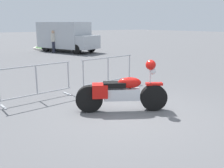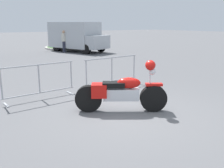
# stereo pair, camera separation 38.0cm
# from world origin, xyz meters

# --- Properties ---
(ground_plane) EXTENTS (120.00, 120.00, 0.00)m
(ground_plane) POSITION_xyz_m (0.00, 0.00, 0.00)
(ground_plane) COLOR #5B5B5E
(motorcycle) EXTENTS (2.05, 1.52, 1.34)m
(motorcycle) POSITION_xyz_m (-0.04, 0.20, 0.51)
(motorcycle) COLOR black
(motorcycle) RESTS_ON ground
(crowd_barrier_near) EXTENTS (2.24, 0.50, 1.07)m
(crowd_barrier_near) POSITION_xyz_m (-1.38, 2.47, 0.55)
(crowd_barrier_near) COLOR #9EA0A5
(crowd_barrier_near) RESTS_ON ground
(crowd_barrier_far) EXTENTS (2.24, 0.50, 1.07)m
(crowd_barrier_far) POSITION_xyz_m (1.29, 2.47, 0.55)
(crowd_barrier_far) COLOR #9EA0A5
(crowd_barrier_far) RESTS_ON ground
(delivery_van) EXTENTS (3.33, 5.35, 2.31)m
(delivery_van) POSITION_xyz_m (5.67, 13.43, 1.24)
(delivery_van) COLOR #B2B7BC
(delivery_van) RESTS_ON ground
(pedestrian) EXTENTS (0.43, 0.43, 1.69)m
(pedestrian) POSITION_xyz_m (4.58, 13.44, 0.92)
(pedestrian) COLOR #262838
(pedestrian) RESTS_ON ground
(planter_island) EXTENTS (4.77, 4.77, 1.23)m
(planter_island) POSITION_xyz_m (6.54, 15.95, 0.31)
(planter_island) COLOR #ADA89E
(planter_island) RESTS_ON ground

